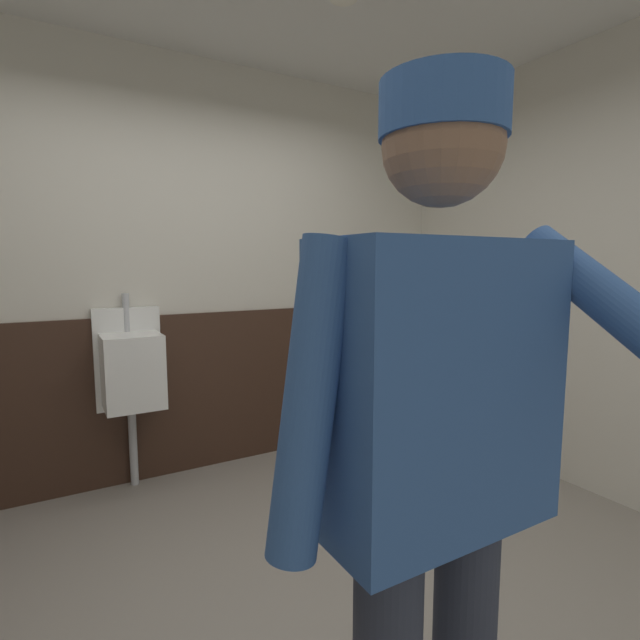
# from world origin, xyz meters

# --- Properties ---
(ground_plane) EXTENTS (4.74, 3.93, 0.04)m
(ground_plane) POSITION_xyz_m (0.00, 0.00, -0.02)
(ground_plane) COLOR gray
(wall_back) EXTENTS (4.74, 0.12, 2.77)m
(wall_back) POSITION_xyz_m (0.00, 1.72, 1.38)
(wall_back) COLOR beige
(wall_back) RESTS_ON ground_plane
(wall_right) EXTENTS (0.12, 3.93, 2.77)m
(wall_right) POSITION_xyz_m (2.13, 0.00, 1.38)
(wall_right) COLOR beige
(wall_right) RESTS_ON ground_plane
(wainscot_band_back) EXTENTS (4.14, 0.03, 1.09)m
(wainscot_band_back) POSITION_xyz_m (0.00, 1.65, 0.54)
(wainscot_band_back) COLOR #382319
(wainscot_band_back) RESTS_ON ground_plane
(urinal_solo) EXTENTS (0.40, 0.34, 1.24)m
(urinal_solo) POSITION_xyz_m (-0.39, 1.50, 0.78)
(urinal_solo) COLOR white
(urinal_solo) RESTS_ON ground_plane
(person) EXTENTS (0.70, 0.60, 1.76)m
(person) POSITION_xyz_m (-0.16, -0.88, 1.06)
(person) COLOR #2D3342
(person) RESTS_ON ground_plane
(soap_dispenser) EXTENTS (0.10, 0.07, 0.18)m
(soap_dispenser) POSITION_xyz_m (1.46, 1.62, 1.27)
(soap_dispenser) COLOR silver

